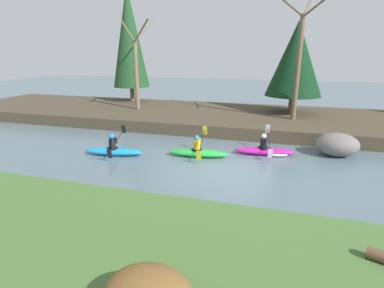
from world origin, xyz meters
name	(u,v)px	position (x,y,z in m)	size (l,w,h in m)	color
ground_plane	(233,172)	(0.00, 0.00, 0.00)	(90.00, 90.00, 0.00)	slate
riverbank_far	(254,119)	(0.00, 8.61, 0.35)	(44.00, 8.32, 0.70)	#473D2D
conifer_tree_far_left	(129,37)	(-10.28, 11.51, 5.71)	(2.88, 2.88, 8.88)	brown
conifer_tree_left	(296,59)	(2.26, 9.72, 4.13)	(3.55, 3.55, 5.75)	brown
bare_tree_upstream	(137,67)	(-8.09, 8.21, 3.62)	(3.43, 3.39, 6.21)	#7A664C
bare_tree_mid_upstream	(300,55)	(2.40, 7.79, 4.38)	(4.28, 4.23, 7.83)	brown
kayaker_lead	(267,151)	(1.15, 2.51, 0.20)	(2.80, 2.07, 1.20)	#C61999
kayaker_middle	(198,152)	(-1.79, 1.36, 0.22)	(2.79, 2.07, 1.20)	green
kayaker_trailing	(114,151)	(-5.54, 0.48, 0.22)	(2.79, 2.06, 1.20)	#1993D6
boulder_midstream	(337,145)	(4.19, 3.31, 0.53)	(1.86, 1.46, 1.05)	slate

